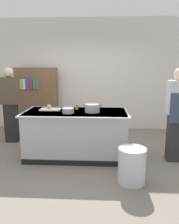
# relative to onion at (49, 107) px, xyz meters

# --- Properties ---
(ground_plane) EXTENTS (10.00, 10.00, 0.00)m
(ground_plane) POSITION_rel_onion_xyz_m (0.55, -0.14, -0.96)
(ground_plane) COLOR slate
(back_wall) EXTENTS (6.40, 0.12, 3.00)m
(back_wall) POSITION_rel_onion_xyz_m (0.55, 1.96, 0.54)
(back_wall) COLOR silver
(back_wall) RESTS_ON ground_plane
(counter_island) EXTENTS (1.98, 0.98, 0.90)m
(counter_island) POSITION_rel_onion_xyz_m (0.55, -0.14, -0.50)
(counter_island) COLOR #B7BABF
(counter_island) RESTS_ON ground_plane
(cutting_board) EXTENTS (0.40, 0.28, 0.02)m
(cutting_board) POSITION_rel_onion_xyz_m (0.03, -0.01, -0.05)
(cutting_board) COLOR silver
(cutting_board) RESTS_ON counter_island
(onion) EXTENTS (0.09, 0.09, 0.09)m
(onion) POSITION_rel_onion_xyz_m (0.00, 0.00, 0.00)
(onion) COLOR tan
(onion) RESTS_ON cutting_board
(stock_pot) EXTENTS (0.35, 0.28, 0.16)m
(stock_pot) POSITION_rel_onion_xyz_m (0.86, -0.19, 0.02)
(stock_pot) COLOR #B7BABF
(stock_pot) RESTS_ON counter_island
(mixing_bowl) EXTENTS (0.22, 0.22, 0.10)m
(mixing_bowl) POSITION_rel_onion_xyz_m (0.42, -0.30, -0.01)
(mixing_bowl) COLOR #B7BABF
(mixing_bowl) RESTS_ON counter_island
(juice_cup) EXTENTS (0.07, 0.07, 0.10)m
(juice_cup) POSITION_rel_onion_xyz_m (0.54, 0.06, -0.01)
(juice_cup) COLOR yellow
(juice_cup) RESTS_ON counter_island
(trash_bin) EXTENTS (0.42, 0.42, 0.55)m
(trash_bin) POSITION_rel_onion_xyz_m (1.51, -1.11, -0.69)
(trash_bin) COLOR silver
(trash_bin) RESTS_ON ground_plane
(person_chef) EXTENTS (0.38, 0.25, 1.72)m
(person_chef) POSITION_rel_onion_xyz_m (2.41, -0.24, -0.05)
(person_chef) COLOR #2D2D2D
(person_chef) RESTS_ON ground_plane
(person_guest) EXTENTS (0.38, 0.24, 1.72)m
(person_guest) POSITION_rel_onion_xyz_m (-1.05, 0.65, -0.05)
(person_guest) COLOR black
(person_guest) RESTS_ON ground_plane
(bookshelf) EXTENTS (1.10, 0.31, 1.70)m
(bookshelf) POSITION_rel_onion_xyz_m (-0.73, 1.66, -0.11)
(bookshelf) COLOR brown
(bookshelf) RESTS_ON ground_plane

